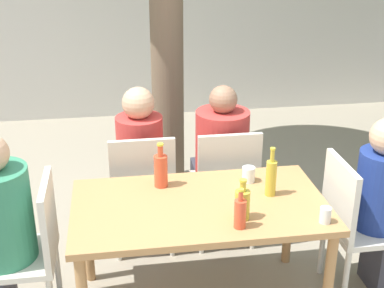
{
  "coord_description": "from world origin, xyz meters",
  "views": [
    {
      "loc": [
        -0.46,
        -2.69,
        2.25
      ],
      "look_at": [
        0.0,
        0.3,
        0.97
      ],
      "focal_mm": 50.0,
      "sensor_mm": 36.0,
      "label": 1
    }
  ],
  "objects_px": {
    "person_seated_3": "(219,165)",
    "oil_cruet_0": "(242,204)",
    "oil_cruet_3": "(271,177)",
    "patio_chair_3": "(226,180)",
    "person_seated_2": "(140,170)",
    "patio_chair_2": "(143,186)",
    "soda_bottle_1": "(240,213)",
    "soda_bottle_2": "(161,170)",
    "drinking_glass_1": "(249,174)",
    "patio_chair_1": "(354,219)",
    "patio_chair_0": "(31,246)",
    "dining_table_front": "(200,215)",
    "drinking_glass_0": "(325,215)"
  },
  "relations": [
    {
      "from": "patio_chair_3",
      "to": "oil_cruet_0",
      "type": "xyz_separation_m",
      "value": [
        -0.09,
        -0.85,
        0.29
      ]
    },
    {
      "from": "oil_cruet_0",
      "to": "soda_bottle_1",
      "type": "bearing_deg",
      "value": -110.42
    },
    {
      "from": "soda_bottle_1",
      "to": "soda_bottle_2",
      "type": "height_order",
      "value": "soda_bottle_2"
    },
    {
      "from": "soda_bottle_2",
      "to": "oil_cruet_3",
      "type": "distance_m",
      "value": 0.67
    },
    {
      "from": "patio_chair_2",
      "to": "oil_cruet_3",
      "type": "distance_m",
      "value": 1.0
    },
    {
      "from": "patio_chair_3",
      "to": "oil_cruet_0",
      "type": "bearing_deg",
      "value": 83.63
    },
    {
      "from": "drinking_glass_1",
      "to": "soda_bottle_2",
      "type": "bearing_deg",
      "value": 177.94
    },
    {
      "from": "patio_chair_1",
      "to": "drinking_glass_0",
      "type": "bearing_deg",
      "value": 132.73
    },
    {
      "from": "person_seated_3",
      "to": "drinking_glass_1",
      "type": "height_order",
      "value": "person_seated_3"
    },
    {
      "from": "person_seated_3",
      "to": "drinking_glass_1",
      "type": "bearing_deg",
      "value": 94.64
    },
    {
      "from": "patio_chair_1",
      "to": "oil_cruet_3",
      "type": "relative_size",
      "value": 3.01
    },
    {
      "from": "dining_table_front",
      "to": "soda_bottle_1",
      "type": "distance_m",
      "value": 0.37
    },
    {
      "from": "patio_chair_3",
      "to": "drinking_glass_0",
      "type": "distance_m",
      "value": 1.05
    },
    {
      "from": "patio_chair_1",
      "to": "soda_bottle_1",
      "type": "bearing_deg",
      "value": 109.72
    },
    {
      "from": "person_seated_2",
      "to": "oil_cruet_0",
      "type": "height_order",
      "value": "person_seated_2"
    },
    {
      "from": "patio_chair_1",
      "to": "person_seated_2",
      "type": "distance_m",
      "value": 1.55
    },
    {
      "from": "patio_chair_1",
      "to": "patio_chair_3",
      "type": "distance_m",
      "value": 0.94
    },
    {
      "from": "patio_chair_0",
      "to": "soda_bottle_2",
      "type": "xyz_separation_m",
      "value": [
        0.77,
        0.25,
        0.3
      ]
    },
    {
      "from": "patio_chair_2",
      "to": "soda_bottle_1",
      "type": "height_order",
      "value": "soda_bottle_1"
    },
    {
      "from": "patio_chair_0",
      "to": "patio_chair_1",
      "type": "bearing_deg",
      "value": 90.0
    },
    {
      "from": "patio_chair_3",
      "to": "patio_chair_2",
      "type": "bearing_deg",
      "value": 0.0
    },
    {
      "from": "oil_cruet_3",
      "to": "patio_chair_2",
      "type": "bearing_deg",
      "value": 140.26
    },
    {
      "from": "patio_chair_3",
      "to": "soda_bottle_1",
      "type": "distance_m",
      "value": 0.99
    },
    {
      "from": "patio_chair_2",
      "to": "oil_cruet_0",
      "type": "xyz_separation_m",
      "value": [
        0.5,
        -0.85,
        0.29
      ]
    },
    {
      "from": "dining_table_front",
      "to": "oil_cruet_0",
      "type": "distance_m",
      "value": 0.33
    },
    {
      "from": "soda_bottle_1",
      "to": "oil_cruet_3",
      "type": "height_order",
      "value": "oil_cruet_3"
    },
    {
      "from": "person_seated_2",
      "to": "soda_bottle_2",
      "type": "distance_m",
      "value": 0.7
    },
    {
      "from": "dining_table_front",
      "to": "oil_cruet_0",
      "type": "bearing_deg",
      "value": -44.6
    },
    {
      "from": "dining_table_front",
      "to": "oil_cruet_3",
      "type": "height_order",
      "value": "oil_cruet_3"
    },
    {
      "from": "patio_chair_1",
      "to": "oil_cruet_3",
      "type": "height_order",
      "value": "oil_cruet_3"
    },
    {
      "from": "soda_bottle_2",
      "to": "drinking_glass_1",
      "type": "distance_m",
      "value": 0.55
    },
    {
      "from": "patio_chair_2",
      "to": "oil_cruet_3",
      "type": "relative_size",
      "value": 3.01
    },
    {
      "from": "person_seated_2",
      "to": "oil_cruet_3",
      "type": "xyz_separation_m",
      "value": [
        0.73,
        -0.85,
        0.3
      ]
    },
    {
      "from": "patio_chair_3",
      "to": "drinking_glass_1",
      "type": "distance_m",
      "value": 0.48
    },
    {
      "from": "patio_chair_2",
      "to": "drinking_glass_0",
      "type": "bearing_deg",
      "value": 134.31
    },
    {
      "from": "patio_chair_3",
      "to": "drinking_glass_0",
      "type": "height_order",
      "value": "patio_chair_3"
    },
    {
      "from": "patio_chair_0",
      "to": "oil_cruet_0",
      "type": "bearing_deg",
      "value": 80.39
    },
    {
      "from": "oil_cruet_3",
      "to": "drinking_glass_0",
      "type": "height_order",
      "value": "oil_cruet_3"
    },
    {
      "from": "dining_table_front",
      "to": "patio_chair_3",
      "type": "distance_m",
      "value": 0.72
    },
    {
      "from": "patio_chair_3",
      "to": "soda_bottle_2",
      "type": "bearing_deg",
      "value": 38.49
    },
    {
      "from": "patio_chair_3",
      "to": "person_seated_2",
      "type": "relative_size",
      "value": 0.77
    },
    {
      "from": "patio_chair_3",
      "to": "drinking_glass_1",
      "type": "height_order",
      "value": "patio_chair_3"
    },
    {
      "from": "patio_chair_1",
      "to": "drinking_glass_0",
      "type": "distance_m",
      "value": 0.52
    },
    {
      "from": "patio_chair_0",
      "to": "soda_bottle_1",
      "type": "relative_size",
      "value": 3.98
    },
    {
      "from": "dining_table_front",
      "to": "patio_chair_0",
      "type": "relative_size",
      "value": 1.61
    },
    {
      "from": "oil_cruet_3",
      "to": "patio_chair_3",
      "type": "bearing_deg",
      "value": 102.76
    },
    {
      "from": "person_seated_3",
      "to": "oil_cruet_0",
      "type": "distance_m",
      "value": 1.12
    },
    {
      "from": "person_seated_3",
      "to": "soda_bottle_2",
      "type": "distance_m",
      "value": 0.85
    },
    {
      "from": "patio_chair_2",
      "to": "patio_chair_3",
      "type": "relative_size",
      "value": 1.0
    },
    {
      "from": "patio_chair_3",
      "to": "soda_bottle_1",
      "type": "bearing_deg",
      "value": 82.22
    }
  ]
}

